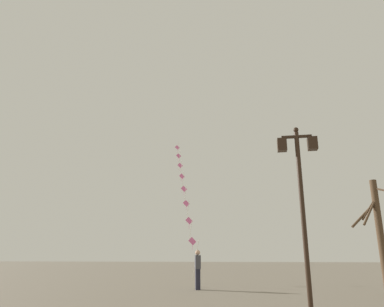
{
  "coord_description": "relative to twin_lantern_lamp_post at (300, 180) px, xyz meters",
  "views": [
    {
      "loc": [
        1.04,
        -1.33,
        1.43
      ],
      "look_at": [
        -2.15,
        17.51,
        6.91
      ],
      "focal_mm": 33.64,
      "sensor_mm": 36.0,
      "label": 1
    }
  ],
  "objects": [
    {
      "name": "kite_flyer",
      "position": [
        -4.03,
        5.73,
        -2.76
      ],
      "size": [
        0.33,
        0.63,
        1.71
      ],
      "rotation": [
        0.0,
        0.0,
        1.84
      ],
      "color": "#1E1E2D",
      "rests_on": "ground_plane"
    },
    {
      "name": "ground_plane",
      "position": [
        -2.49,
        10.25,
        -3.67
      ],
      "size": [
        160.0,
        160.0,
        0.0
      ],
      "primitive_type": "plane",
      "color": "#756B5B"
    },
    {
      "name": "kite_train",
      "position": [
        -6.43,
        14.71,
        2.58
      ],
      "size": [
        4.45,
        14.2,
        11.75
      ],
      "color": "brown",
      "rests_on": "ground_plane"
    },
    {
      "name": "twin_lantern_lamp_post",
      "position": [
        0.0,
        0.0,
        0.0
      ],
      "size": [
        1.2,
        0.28,
        5.35
      ],
      "color": "black",
      "rests_on": "ground_plane"
    },
    {
      "name": "bare_tree",
      "position": [
        3.52,
        4.73,
        -1.31
      ],
      "size": [
        1.84,
        1.23,
        4.5
      ],
      "color": "#4C3826",
      "rests_on": "ground_plane"
    }
  ]
}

